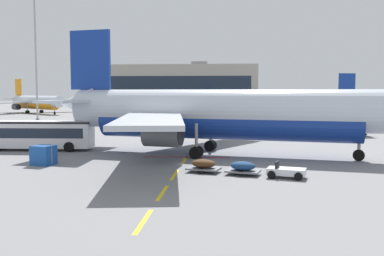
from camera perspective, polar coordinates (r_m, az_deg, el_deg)
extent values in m
plane|color=slate|center=(60.83, 22.18, -1.27)|extent=(400.00, 400.00, 0.00)
cube|color=yellow|center=(21.00, -6.29, -11.90)|extent=(0.24, 4.00, 0.01)
cube|color=yellow|center=(26.49, -3.84, -8.36)|extent=(0.24, 4.00, 0.01)
cube|color=yellow|center=(32.00, -2.27, -6.07)|extent=(0.24, 4.00, 0.01)
cube|color=yellow|center=(38.71, -0.99, -4.18)|extent=(0.24, 4.00, 0.01)
cube|color=yellow|center=(45.34, -0.11, -2.86)|extent=(0.24, 4.00, 0.01)
cube|color=yellow|center=(51.64, 0.51, -1.93)|extent=(0.24, 4.00, 0.01)
cube|color=yellow|center=(58.28, 1.02, -1.17)|extent=(0.24, 4.00, 0.01)
cube|color=yellow|center=(65.43, 1.46, -0.52)|extent=(0.24, 4.00, 0.01)
cube|color=yellow|center=(72.67, 1.81, 0.01)|extent=(0.24, 4.00, 0.01)
cube|color=yellow|center=(79.44, 2.08, 0.41)|extent=(0.24, 4.00, 0.01)
cube|color=yellow|center=(85.59, 2.29, 0.72)|extent=(0.24, 4.00, 0.01)
cube|color=yellow|center=(91.48, 2.46, 0.98)|extent=(0.24, 4.00, 0.01)
cube|color=yellow|center=(97.44, 2.61, 1.21)|extent=(0.24, 4.00, 0.01)
cube|color=yellow|center=(104.80, 2.78, 1.46)|extent=(0.24, 4.00, 0.01)
cube|color=#B21414|center=(40.43, -0.74, -3.79)|extent=(8.00, 0.40, 0.01)
cylinder|color=silver|center=(41.36, 4.23, 2.37)|extent=(30.25, 9.82, 3.80)
cylinder|color=navy|center=(41.41, 4.23, 0.92)|extent=(24.70, 8.39, 3.50)
cone|color=silver|center=(47.30, -14.77, 3.10)|extent=(4.77, 4.01, 3.23)
cube|color=navy|center=(46.50, -13.02, 8.56)|extent=(4.38, 1.24, 6.00)
cube|color=silver|center=(49.54, -11.81, 3.55)|extent=(4.43, 6.92, 0.24)
cube|color=silver|center=(44.02, -15.78, 3.34)|extent=(4.43, 6.92, 0.24)
cube|color=#B7BCC6|center=(50.57, 1.90, 2.27)|extent=(12.87, 17.05, 0.36)
cube|color=#B7BCC6|center=(34.42, -5.32, 1.09)|extent=(7.01, 17.49, 0.36)
cylinder|color=#4C4F54|center=(47.80, 0.81, 0.39)|extent=(3.56, 2.70, 2.10)
cylinder|color=black|center=(47.39, 2.67, 0.35)|extent=(0.48, 1.77, 1.79)
cylinder|color=#4C4F54|center=(37.38, -3.80, -0.84)|extent=(3.56, 2.70, 2.10)
cylinder|color=black|center=(36.86, -1.47, -0.91)|extent=(0.48, 1.77, 1.79)
cylinder|color=gray|center=(40.69, 20.81, -1.46)|extent=(0.28, 0.28, 2.67)
cylinder|color=black|center=(40.84, 20.76, -3.32)|extent=(1.03, 0.47, 0.99)
cylinder|color=gray|center=(44.51, 2.42, -0.61)|extent=(0.28, 0.28, 2.61)
cylinder|color=black|center=(44.99, 2.52, -2.22)|extent=(1.15, 0.57, 1.10)
cylinder|color=black|center=(44.31, 2.30, -2.33)|extent=(1.15, 0.57, 1.10)
cylinder|color=gray|center=(39.51, 0.57, -1.29)|extent=(0.28, 0.28, 2.61)
cylinder|color=black|center=(40.00, 0.70, -3.09)|extent=(1.15, 0.57, 1.10)
cylinder|color=black|center=(39.34, 0.42, -3.23)|extent=(1.15, 0.57, 1.10)
cone|color=silver|center=(92.38, 18.59, 3.11)|extent=(3.83, 3.28, 2.54)
cube|color=navy|center=(93.02, 19.40, 5.24)|extent=(3.43, 1.13, 4.72)
cube|color=silver|center=(94.99, 18.32, 3.29)|extent=(3.68, 5.50, 0.19)
cube|color=silver|center=(90.56, 19.80, 3.19)|extent=(3.68, 5.50, 0.19)
cube|color=#B7BCC6|center=(102.77, 21.41, 2.75)|extent=(4.93, 13.66, 0.28)
cylinder|color=#4C4F54|center=(100.73, 22.01, 2.05)|extent=(2.85, 2.22, 1.65)
cylinder|color=black|center=(101.39, 22.62, 2.04)|extent=(0.44, 1.38, 1.40)
cylinder|color=gray|center=(99.70, 23.51, 1.74)|extent=(0.22, 0.22, 2.05)
cylinder|color=black|center=(99.99, 23.40, 1.16)|extent=(0.91, 0.48, 0.87)
cylinder|color=black|center=(99.52, 23.57, 1.14)|extent=(0.91, 0.48, 0.87)
cylinder|color=silver|center=(127.61, -19.42, 3.30)|extent=(20.32, 17.10, 2.98)
cylinder|color=orange|center=(127.63, -19.41, 2.93)|extent=(16.74, 14.16, 2.75)
cone|color=silver|center=(117.20, -16.79, 3.26)|extent=(3.97, 4.00, 2.92)
cone|color=silver|center=(138.73, -21.75, 3.48)|extent=(4.16, 4.04, 2.54)
cube|color=#192333|center=(117.91, -16.99, 3.52)|extent=(2.38, 2.53, 0.47)
cube|color=orange|center=(137.47, -21.55, 4.93)|extent=(2.87, 2.38, 4.71)
cube|color=silver|center=(139.05, -20.66, 3.61)|extent=(5.10, 5.49, 0.19)
cube|color=silver|center=(136.94, -22.56, 3.54)|extent=(5.10, 5.49, 0.19)
cube|color=#B7BCC6|center=(133.50, -17.47, 3.24)|extent=(13.32, 10.28, 0.28)
cube|color=#B7BCC6|center=(127.58, -22.73, 3.03)|extent=(7.99, 13.84, 0.28)
cylinder|color=#4C4F54|center=(132.51, -18.37, 2.72)|extent=(2.99, 2.86, 1.65)
cylinder|color=black|center=(131.40, -18.11, 2.71)|extent=(0.95, 1.15, 1.40)
cylinder|color=#4C4F54|center=(128.68, -21.77, 2.57)|extent=(2.99, 2.86, 1.65)
cylinder|color=black|center=(127.54, -21.53, 2.56)|extent=(0.95, 1.15, 1.40)
cylinder|color=gray|center=(119.41, -17.35, 2.34)|extent=(0.22, 0.22, 2.09)
cylinder|color=black|center=(119.46, -17.34, 1.84)|extent=(0.74, 0.66, 0.78)
cylinder|color=gray|center=(129.99, -18.91, 2.49)|extent=(0.22, 0.22, 2.05)
cylinder|color=black|center=(130.16, -18.79, 2.04)|extent=(0.85, 0.75, 0.86)
cylinder|color=black|center=(129.90, -19.00, 2.03)|extent=(0.85, 0.75, 0.86)
cylinder|color=gray|center=(128.16, -20.53, 2.41)|extent=(0.22, 0.22, 2.05)
cylinder|color=black|center=(128.32, -20.40, 1.96)|extent=(0.85, 0.75, 0.86)
cylinder|color=black|center=(128.08, -20.62, 1.95)|extent=(0.85, 0.75, 0.86)
cube|color=silver|center=(48.05, -19.80, -0.74)|extent=(12.11, 3.25, 2.70)
cube|color=#192333|center=(48.04, -19.81, -0.50)|extent=(11.15, 3.24, 1.00)
cube|color=black|center=(47.96, -19.84, 0.73)|extent=(12.13, 3.27, 0.20)
cylinder|color=black|center=(48.07, -14.64, -1.99)|extent=(1.01, 0.37, 1.00)
cylinder|color=black|center=(45.52, -15.63, -2.38)|extent=(1.01, 0.37, 1.00)
cylinder|color=black|center=(50.85, -22.95, -1.85)|extent=(1.01, 0.37, 1.00)
cube|color=black|center=(62.67, 18.97, -0.33)|extent=(7.40, 4.41, 0.60)
cube|color=gray|center=(61.42, 17.16, 0.41)|extent=(2.97, 2.92, 1.10)
cube|color=#192333|center=(60.85, 16.22, 0.49)|extent=(0.64, 1.85, 0.64)
cube|color=silver|center=(63.09, 19.77, 0.91)|extent=(5.26, 3.73, 2.10)
cylinder|color=black|center=(60.51, 17.76, -0.72)|extent=(1.00, 0.56, 0.96)
cylinder|color=black|center=(62.58, 16.65, -0.52)|extent=(1.00, 0.56, 0.96)
cylinder|color=black|center=(62.90, 21.28, -0.62)|extent=(1.00, 0.56, 0.96)
cylinder|color=black|center=(64.89, 20.10, -0.43)|extent=(1.00, 0.56, 0.96)
cube|color=silver|center=(31.50, 12.11, -5.50)|extent=(2.88, 2.04, 0.44)
cube|color=black|center=(31.53, 10.95, -4.74)|extent=(0.42, 1.11, 0.56)
cylinder|color=black|center=(32.10, 13.90, -5.67)|extent=(0.59, 0.32, 0.56)
cylinder|color=black|center=(30.73, 13.60, -6.13)|extent=(0.59, 0.32, 0.56)
cylinder|color=black|center=(32.35, 10.69, -5.53)|extent=(0.59, 0.32, 0.56)
cylinder|color=black|center=(30.99, 10.24, -5.98)|extent=(0.59, 0.32, 0.56)
cube|color=slate|center=(32.11, 6.60, -5.56)|extent=(2.71, 2.09, 0.12)
ellipsoid|color=navy|center=(32.05, 6.61, -4.89)|extent=(2.08, 1.64, 0.64)
cylinder|color=black|center=(32.77, 6.88, -5.46)|extent=(0.46, 0.25, 0.44)
cylinder|color=black|center=(31.48, 6.30, -5.88)|extent=(0.46, 0.25, 0.44)
cube|color=slate|center=(32.95, 1.51, -5.27)|extent=(2.71, 2.09, 0.12)
ellipsoid|color=#4C2D19|center=(32.88, 1.51, -4.61)|extent=(2.08, 1.64, 0.64)
cylinder|color=black|center=(33.59, 1.88, -5.18)|extent=(0.46, 0.25, 0.44)
cylinder|color=black|center=(32.33, 1.12, -5.57)|extent=(0.46, 0.25, 0.44)
cube|color=#194C9E|center=(38.20, -18.65, -3.34)|extent=(1.92, 1.89, 1.60)
cube|color=silver|center=(38.20, -18.65, -3.34)|extent=(1.58, 0.42, 1.36)
cylinder|color=slate|center=(94.05, -19.34, 1.00)|extent=(0.70, 0.70, 0.60)
cylinder|color=#9EA0A5|center=(94.14, -19.55, 8.78)|extent=(0.36, 0.36, 26.14)
cube|color=#9E998E|center=(172.66, -2.14, 5.40)|extent=(62.52, 23.08, 15.94)
cube|color=#192333|center=(161.17, -2.65, 5.72)|extent=(57.51, 0.12, 5.74)
cube|color=gray|center=(172.08, 0.98, 8.32)|extent=(6.00, 5.00, 1.60)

